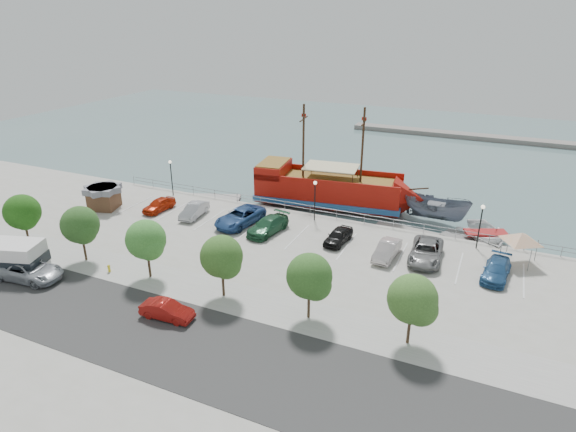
% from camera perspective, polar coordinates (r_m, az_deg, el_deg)
% --- Properties ---
extents(ground, '(160.00, 160.00, 0.00)m').
position_cam_1_polar(ground, '(45.42, 0.12, -4.59)').
color(ground, slate).
extents(land_slab, '(100.00, 58.00, 1.20)m').
position_cam_1_polar(land_slab, '(30.71, -17.24, -20.46)').
color(land_slab, '#9C998D').
rests_on(land_slab, ground).
extents(street, '(100.00, 8.00, 0.04)m').
position_cam_1_polar(street, '(33.18, -11.64, -14.65)').
color(street, '#353535').
rests_on(street, land_slab).
extents(sidewalk, '(100.00, 4.00, 0.05)m').
position_cam_1_polar(sidewalk, '(37.23, -6.28, -9.67)').
color(sidewalk, '#989795').
rests_on(sidewalk, land_slab).
extents(seawall_railing, '(50.00, 0.06, 1.00)m').
position_cam_1_polar(seawall_railing, '(51.33, 3.68, 0.61)').
color(seawall_railing, gray).
rests_on(seawall_railing, land_slab).
extents(far_shore, '(40.00, 3.00, 0.80)m').
position_cam_1_polar(far_shore, '(94.26, 19.96, 8.97)').
color(far_shore, gray).
rests_on(far_shore, ground).
extents(pirate_ship, '(19.71, 7.58, 12.29)m').
position_cam_1_polar(pirate_ship, '(55.76, 6.24, 2.95)').
color(pirate_ship, '#A01108').
rests_on(pirate_ship, ground).
extents(patrol_boat, '(7.71, 3.96, 2.84)m').
position_cam_1_polar(patrol_boat, '(53.95, 17.09, 0.61)').
color(patrol_boat, slate).
rests_on(patrol_boat, ground).
extents(speedboat, '(6.80, 7.80, 1.35)m').
position_cam_1_polar(speedboat, '(51.18, 22.34, -2.29)').
color(speedboat, white).
rests_on(speedboat, ground).
extents(dock_west, '(7.59, 4.44, 0.42)m').
position_cam_1_polar(dock_west, '(59.26, -9.22, 2.10)').
color(dock_west, '#989692').
rests_on(dock_west, ground).
extents(dock_mid, '(7.09, 2.76, 0.39)m').
position_cam_1_polar(dock_mid, '(50.95, 14.01, -1.87)').
color(dock_mid, gray).
rests_on(dock_mid, ground).
extents(dock_east, '(7.86, 4.72, 0.43)m').
position_cam_1_polar(dock_east, '(50.44, 21.82, -3.15)').
color(dock_east, slate).
rests_on(dock_east, ground).
extents(shed, '(3.86, 3.86, 2.55)m').
position_cam_1_polar(shed, '(56.65, -21.01, 2.16)').
color(shed, brown).
rests_on(shed, land_slab).
extents(canopy_tent, '(4.61, 4.61, 3.18)m').
position_cam_1_polar(canopy_tent, '(45.43, 26.02, -1.82)').
color(canopy_tent, slate).
rests_on(canopy_tent, land_slab).
extents(street_van, '(5.88, 3.15, 1.57)m').
position_cam_1_polar(street_van, '(44.42, -28.36, -5.68)').
color(street_van, '#989DA6').
rests_on(street_van, street).
extents(street_sedan, '(4.00, 1.63, 1.29)m').
position_cam_1_polar(street_sedan, '(35.60, -14.15, -10.78)').
color(street_sedan, maroon).
rests_on(street_sedan, street).
extents(fire_hydrant, '(0.24, 0.24, 0.69)m').
position_cam_1_polar(fire_hydrant, '(42.98, -20.45, -5.81)').
color(fire_hydrant, gold).
rests_on(fire_hydrant, sidewalk).
extents(lamp_post_left, '(0.36, 0.36, 4.28)m').
position_cam_1_polar(lamp_post_left, '(57.87, -13.70, 5.14)').
color(lamp_post_left, black).
rests_on(lamp_post_left, land_slab).
extents(lamp_post_mid, '(0.36, 0.36, 4.28)m').
position_cam_1_polar(lamp_post_mid, '(49.32, 3.21, 2.68)').
color(lamp_post_mid, black).
rests_on(lamp_post_mid, land_slab).
extents(lamp_post_right, '(0.36, 0.36, 4.28)m').
position_cam_1_polar(lamp_post_right, '(46.50, 21.90, -0.32)').
color(lamp_post_right, black).
rests_on(lamp_post_right, land_slab).
extents(tree_a, '(3.30, 3.20, 5.00)m').
position_cam_1_polar(tree_a, '(49.58, -28.91, 0.28)').
color(tree_a, '#473321').
rests_on(tree_a, sidewalk).
extents(tree_b, '(3.30, 3.20, 5.00)m').
position_cam_1_polar(tree_b, '(44.39, -23.34, -1.14)').
color(tree_b, '#473321').
rests_on(tree_b, sidewalk).
extents(tree_c, '(3.30, 3.20, 5.00)m').
position_cam_1_polar(tree_c, '(39.77, -16.39, -2.89)').
color(tree_c, '#473321').
rests_on(tree_c, sidewalk).
extents(tree_d, '(3.30, 3.20, 5.00)m').
position_cam_1_polar(tree_d, '(35.92, -7.74, -4.99)').
color(tree_d, '#473321').
rests_on(tree_d, sidewalk).
extents(tree_e, '(3.30, 3.20, 5.00)m').
position_cam_1_polar(tree_e, '(33.12, 2.72, -7.36)').
color(tree_e, '#473321').
rests_on(tree_e, sidewalk).
extents(tree_f, '(3.30, 3.20, 5.00)m').
position_cam_1_polar(tree_f, '(31.66, 14.75, -9.76)').
color(tree_f, '#473321').
rests_on(tree_f, sidewalk).
extents(parked_car_a, '(2.00, 4.21, 1.39)m').
position_cam_1_polar(parked_car_a, '(54.30, -15.05, 1.30)').
color(parked_car_a, '#B72509').
rests_on(parked_car_a, land_slab).
extents(parked_car_b, '(1.93, 4.45, 1.42)m').
position_cam_1_polar(parked_car_b, '(51.88, -11.06, 0.68)').
color(parked_car_b, '#A1A2A7').
rests_on(parked_car_b, land_slab).
extents(parked_car_c, '(3.74, 6.40, 1.67)m').
position_cam_1_polar(parked_car_c, '(49.19, -5.71, -0.10)').
color(parked_car_c, navy).
rests_on(parked_car_c, land_slab).
extents(parked_car_d, '(2.97, 5.53, 1.52)m').
position_cam_1_polar(parked_car_d, '(47.20, -2.39, -1.13)').
color(parked_car_d, '#225635').
rests_on(parked_car_d, land_slab).
extents(parked_car_e, '(2.06, 4.23, 1.39)m').
position_cam_1_polar(parked_car_e, '(45.37, 5.99, -2.37)').
color(parked_car_e, black).
rests_on(parked_car_e, land_slab).
extents(parked_car_f, '(1.82, 4.50, 1.45)m').
position_cam_1_polar(parked_car_f, '(43.32, 11.66, -3.98)').
color(parked_car_f, '#BFB3B2').
rests_on(parked_car_f, land_slab).
extents(parked_car_g, '(2.93, 5.84, 1.59)m').
position_cam_1_polar(parked_car_g, '(43.73, 16.04, -4.07)').
color(parked_car_g, slate).
rests_on(parked_car_g, land_slab).
extents(parked_car_h, '(2.45, 4.94, 1.38)m').
position_cam_1_polar(parked_car_h, '(42.88, 23.47, -5.89)').
color(parked_car_h, '#265282').
rests_on(parked_car_h, land_slab).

